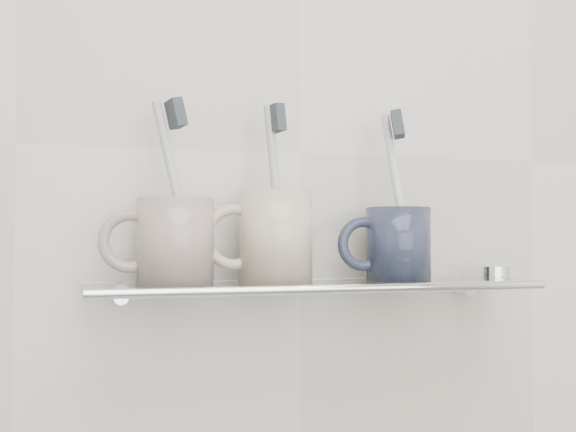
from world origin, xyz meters
name	(u,v)px	position (x,y,z in m)	size (l,w,h in m)	color
wall_back	(300,153)	(0.00, 1.10, 1.25)	(2.50, 2.50, 0.00)	beige
shelf_glass	(317,286)	(0.00, 1.04, 1.10)	(0.50, 0.12, 0.01)	silver
shelf_rail	(335,289)	(0.00, 0.98, 1.10)	(0.01, 0.01, 0.50)	silver
bracket_left	(120,297)	(-0.21, 1.09, 1.09)	(0.02, 0.02, 0.03)	silver
bracket_right	(464,289)	(0.21, 1.09, 1.09)	(0.02, 0.02, 0.03)	silver
mug_left	(175,241)	(-0.16, 1.04, 1.15)	(0.08, 0.08, 0.09)	silver
mug_left_handle	(130,241)	(-0.20, 1.04, 1.15)	(0.07, 0.07, 0.01)	silver
toothbrush_left	(176,189)	(-0.16, 1.04, 1.20)	(0.01, 0.01, 0.19)	#B8B8B8
bristles_left	(176,113)	(-0.16, 1.04, 1.28)	(0.01, 0.02, 0.03)	#30373C
mug_center	(276,237)	(-0.05, 1.04, 1.15)	(0.08, 0.08, 0.10)	beige
mug_center_handle	(234,237)	(-0.09, 1.04, 1.15)	(0.07, 0.07, 0.01)	beige
toothbrush_center	(276,191)	(-0.05, 1.04, 1.20)	(0.01, 0.01, 0.19)	#A5A7A9
bristles_center	(276,118)	(-0.05, 1.04, 1.28)	(0.01, 0.02, 0.03)	#30373C
mug_right	(398,244)	(0.10, 1.04, 1.14)	(0.07, 0.07, 0.08)	black
mug_right_handle	(363,244)	(0.06, 1.04, 1.14)	(0.06, 0.06, 0.01)	black
toothbrush_right	(398,193)	(0.10, 1.04, 1.20)	(0.01, 0.01, 0.19)	silver
bristles_right	(398,124)	(0.10, 1.04, 1.28)	(0.01, 0.02, 0.03)	#30373C
chrome_cap	(495,272)	(0.23, 1.04, 1.11)	(0.04, 0.04, 0.01)	silver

